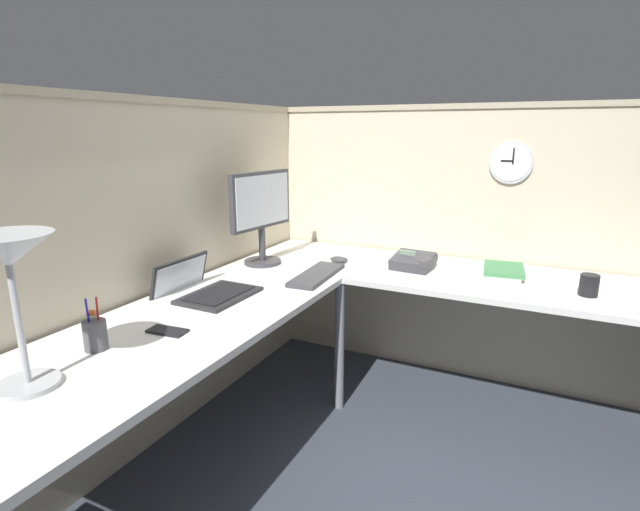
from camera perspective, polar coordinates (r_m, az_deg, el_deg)
ground_plane at (r=2.58m, az=4.12°, el=-19.60°), size 6.80×6.80×0.00m
cubicle_wall_back at (r=2.40m, az=-18.63°, el=-1.99°), size 2.57×0.12×1.58m
cubicle_wall_right at (r=2.98m, az=15.46°, el=1.32°), size 0.12×2.37×1.58m
desk at (r=2.14m, az=4.13°, el=-7.80°), size 2.35×2.15×0.73m
monitor at (r=2.64m, az=-6.83°, el=5.21°), size 0.46×0.20×0.50m
laptop at (r=2.25m, az=-13.61°, el=-3.77°), size 0.35×0.39×0.22m
keyboard at (r=2.44m, az=-0.36°, el=-2.26°), size 0.44×0.17×0.02m
computer_mouse at (r=2.71m, az=2.22°, el=-0.45°), size 0.06×0.10×0.03m
desk_lamp_dome at (r=1.55m, az=-32.47°, el=-0.83°), size 0.24×0.24×0.44m
pen_cup at (r=1.80m, az=-24.70°, el=-8.35°), size 0.08×0.08×0.18m
cell_phone at (r=1.87m, az=-17.33°, el=-8.38°), size 0.08×0.15×0.01m
office_phone at (r=2.62m, az=10.90°, el=-0.77°), size 0.21×0.22×0.11m
book_stack at (r=2.62m, az=20.44°, el=-1.80°), size 0.30×0.23×0.04m
coffee_mug at (r=2.46m, az=28.83°, el=-3.04°), size 0.08×0.08×0.10m
wall_clock at (r=2.82m, az=21.36°, el=10.03°), size 0.04×0.22×0.22m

